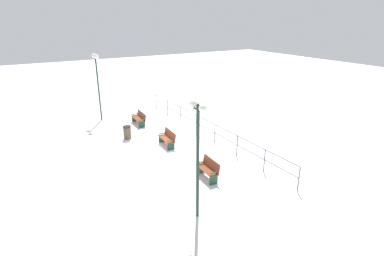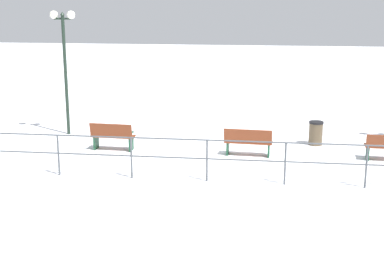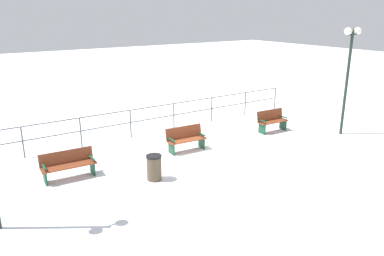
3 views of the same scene
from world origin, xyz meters
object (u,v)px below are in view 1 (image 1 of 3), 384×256
bench_second (168,138)px  lamppost_middle (198,137)px  bench_nearest (139,118)px  bench_third (208,169)px  lamppost_near (97,71)px  trash_bin (127,132)px

bench_second → lamppost_middle: 7.33m
bench_nearest → bench_third: bearing=92.7°
lamppost_near → bench_third: bearing=99.9°
bench_nearest → lamppost_middle: (1.98, 10.88, 2.71)m
bench_nearest → trash_bin: bench_nearest is taller
lamppost_near → lamppost_middle: (0.00, 13.14, -0.33)m
bench_second → bench_third: bench_third is taller
bench_second → lamppost_middle: size_ratio=0.35×
lamppost_middle → trash_bin: (-0.37, -8.73, -2.75)m
bench_second → bench_third: size_ratio=1.07×
lamppost_near → trash_bin: bearing=94.8°
bench_third → trash_bin: 6.74m
bench_third → trash_bin: (1.53, -6.56, -0.07)m
bench_second → lamppost_near: lamppost_near is taller
lamppost_near → lamppost_middle: bearing=90.0°
bench_second → bench_third: bearing=92.4°
bench_nearest → trash_bin: size_ratio=2.10×
lamppost_near → bench_nearest: bearing=131.2°
bench_second → trash_bin: bench_second is taller
trash_bin → lamppost_middle: bearing=87.5°
bench_nearest → bench_second: size_ratio=1.11×
lamppost_near → lamppost_middle: lamppost_near is taller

